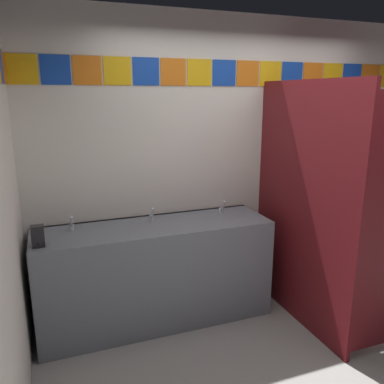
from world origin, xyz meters
name	(u,v)px	position (x,y,z in m)	size (l,w,h in m)	color
ground_plane	(315,375)	(0.00, 0.00, 0.00)	(8.43, 8.43, 0.00)	gray
wall_back	(232,160)	(0.00, 1.44, 1.34)	(3.83, 0.09, 2.66)	silver
vanity_counter	(156,272)	(-0.87, 1.11, 0.46)	(1.99, 0.58, 0.89)	slate
faucet_left	(72,225)	(-1.53, 1.20, 0.94)	(0.04, 0.10, 0.14)	silver
faucet_center	(152,216)	(-0.87, 1.20, 0.94)	(0.04, 0.10, 0.14)	silver
faucet_right	(222,208)	(-0.21, 1.20, 0.94)	(0.04, 0.10, 0.14)	silver
soap_dispenser	(38,236)	(-1.79, 0.94, 0.97)	(0.09, 0.09, 0.16)	black
stall_divider	(338,213)	(0.48, 0.46, 1.04)	(0.92, 1.37, 2.08)	maroon
toilet	(327,266)	(0.83, 0.94, 0.30)	(0.39, 0.49, 0.74)	white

